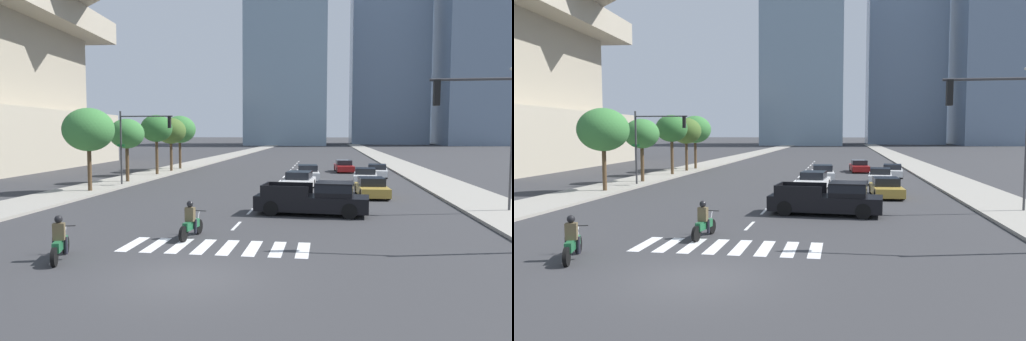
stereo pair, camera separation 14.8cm
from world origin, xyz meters
The scene contains 22 objects.
ground_plane centered at (0.00, 0.00, 0.00)m, with size 800.00×800.00×0.00m, color #333335.
sidewalk_east centered at (12.98, 30.00, 0.07)m, with size 4.00×260.00×0.15m, color gray.
sidewalk_west centered at (-12.98, 30.00, 0.07)m, with size 4.00×260.00×0.15m, color gray.
crosswalk_near centered at (0.00, 3.79, 0.00)m, with size 6.75×2.33×0.01m.
lane_divider_center centered at (0.00, 31.79, 0.00)m, with size 0.14×50.00×0.01m.
motorcycle_lead centered at (-4.60, 1.33, 0.58)m, with size 0.98×2.15×1.49m.
motorcycle_trailing centered at (-1.31, 5.14, 0.58)m, with size 0.70×2.10×1.49m.
pickup_truck centered at (3.50, 11.25, 0.81)m, with size 5.78×2.48×1.67m.
sedan_white_0 centered at (2.31, 29.18, 0.60)m, with size 2.20×4.65×1.31m.
sedan_white_1 centered at (7.08, 26.96, 0.58)m, with size 2.12×4.51×1.24m.
sedan_gold_2 centered at (6.85, 18.74, 0.57)m, with size 1.98×4.50×1.23m.
sedan_white_3 centered at (1.97, 21.63, 0.61)m, with size 2.35×4.89×1.33m.
sedan_red_4 centered at (5.76, 38.26, 0.58)m, with size 2.04×4.69×1.25m.
sedan_white_5 centered at (8.62, 32.89, 0.55)m, with size 2.24×4.56×1.18m.
traffic_signal_far centered at (-10.21, 22.24, 4.01)m, with size 4.46×0.28×5.63m.
street_tree_nearest centered at (-12.18, 17.95, 4.32)m, with size 3.47×3.47×5.66m.
street_tree_second centered at (-12.18, 24.26, 4.02)m, with size 2.84×2.84×5.11m.
street_tree_third centered at (-12.18, 31.19, 4.50)m, with size 3.02×3.02×5.67m.
street_tree_fourth centered at (-12.18, 35.49, 4.29)m, with size 3.16×3.16×5.51m.
street_tree_fifth centered at (-12.18, 38.56, 4.47)m, with size 3.52×3.52×5.83m.
office_tower_center_skyline centered at (25.46, 168.69, 39.61)m, with size 26.03×24.00×90.28m.
office_tower_right_skyline centered at (51.36, 155.15, 46.52)m, with size 21.11×27.41×100.13m.
Camera 2 is at (4.08, -12.89, 4.14)m, focal length 33.71 mm.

